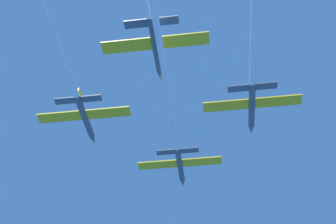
{
  "coord_description": "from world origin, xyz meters",
  "views": [
    {
      "loc": [
        7.5,
        -77.48,
        -60.76
      ],
      "look_at": [
        0.05,
        -16.32,
        -0.24
      ],
      "focal_mm": 45.13,
      "sensor_mm": 36.0,
      "label": 1
    }
  ],
  "objects": [
    {
      "name": "jet_right_wing",
      "position": [
        17.0,
        -39.08,
        -0.68
      ],
      "size": [
        19.42,
        72.58,
        3.22
      ],
      "color": "#4C5660"
    },
    {
      "name": "jet_lead",
      "position": [
        0.75,
        -20.96,
        -0.83
      ],
      "size": [
        19.42,
        70.91,
        3.22
      ],
      "color": "#4C5660"
    },
    {
      "name": "jet_left_wing",
      "position": [
        -17.27,
        -37.51,
        -0.3
      ],
      "size": [
        19.42,
        68.11,
        3.22
      ],
      "color": "#4C5660"
    }
  ]
}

